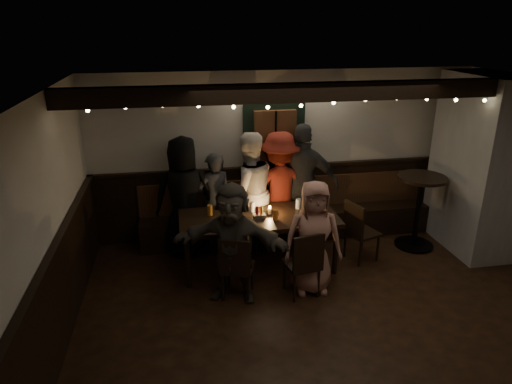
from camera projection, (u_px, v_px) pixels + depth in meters
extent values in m
cube|color=black|center=(333.00, 321.00, 5.32)|extent=(6.00, 5.00, 0.01)
cube|color=black|center=(349.00, 95.00, 4.39)|extent=(6.00, 5.00, 0.01)
cube|color=beige|center=(285.00, 155.00, 7.16)|extent=(6.00, 0.01, 2.60)
cube|color=beige|center=(41.00, 241.00, 4.36)|extent=(0.01, 5.00, 2.60)
cube|color=black|center=(284.00, 200.00, 7.40)|extent=(6.00, 0.05, 1.10)
cube|color=black|center=(57.00, 307.00, 4.63)|extent=(0.05, 5.00, 1.10)
cube|color=gray|center=(477.00, 164.00, 6.67)|extent=(0.70, 1.40, 2.60)
cube|color=black|center=(288.00, 224.00, 7.28)|extent=(4.60, 0.45, 0.45)
cube|color=#472516|center=(286.00, 192.00, 7.29)|extent=(4.60, 0.06, 0.50)
cube|color=black|center=(274.00, 134.00, 6.95)|extent=(0.95, 0.04, 1.00)
cube|color=#472516|center=(275.00, 135.00, 6.89)|extent=(0.64, 0.12, 0.76)
cube|color=black|center=(318.00, 92.00, 5.36)|extent=(6.00, 0.16, 0.22)
sphere|color=#FFE599|center=(88.00, 110.00, 4.95)|extent=(0.04, 0.04, 0.04)
sphere|color=#FFE599|center=(125.00, 107.00, 5.01)|extent=(0.04, 0.04, 0.04)
sphere|color=#FFE599|center=(162.00, 105.00, 5.08)|extent=(0.04, 0.04, 0.04)
sphere|color=#FFE599|center=(198.00, 106.00, 5.15)|extent=(0.04, 0.04, 0.04)
sphere|color=#FFE599|center=(234.00, 107.00, 5.22)|extent=(0.04, 0.04, 0.04)
sphere|color=#FFE599|center=(268.00, 107.00, 5.29)|extent=(0.04, 0.04, 0.04)
sphere|color=#FFE599|center=(301.00, 106.00, 5.36)|extent=(0.04, 0.04, 0.04)
sphere|color=#FFE599|center=(334.00, 103.00, 5.42)|extent=(0.04, 0.04, 0.04)
sphere|color=#FFE599|center=(366.00, 100.00, 5.47)|extent=(0.04, 0.04, 0.04)
sphere|color=#FFE599|center=(397.00, 98.00, 5.54)|extent=(0.04, 0.04, 0.04)
sphere|color=#FFE599|center=(427.00, 99.00, 5.61)|extent=(0.04, 0.04, 0.04)
sphere|color=#FFE599|center=(456.00, 100.00, 5.69)|extent=(0.04, 0.04, 0.04)
sphere|color=#FFE599|center=(485.00, 100.00, 5.76)|extent=(0.04, 0.04, 0.04)
cube|color=black|center=(259.00, 218.00, 6.24)|extent=(2.15, 0.92, 0.06)
cylinder|color=black|center=(188.00, 263.00, 5.86)|extent=(0.07, 0.07, 0.71)
cylinder|color=black|center=(186.00, 237.00, 6.56)|extent=(0.07, 0.07, 0.71)
cylinder|color=black|center=(336.00, 250.00, 6.19)|extent=(0.07, 0.07, 0.71)
cylinder|color=black|center=(319.00, 227.00, 6.89)|extent=(0.07, 0.07, 0.71)
cylinder|color=#BF7226|center=(210.00, 210.00, 6.24)|extent=(0.07, 0.07, 0.14)
cylinder|color=#BF7226|center=(226.00, 220.00, 5.95)|extent=(0.07, 0.07, 0.14)
cylinder|color=silver|center=(252.00, 207.00, 6.35)|extent=(0.07, 0.07, 0.14)
cylinder|color=#BF7226|center=(275.00, 215.00, 6.09)|extent=(0.07, 0.07, 0.14)
cylinder|color=silver|center=(298.00, 204.00, 6.46)|extent=(0.07, 0.07, 0.14)
cylinder|color=#BF7226|center=(316.00, 213.00, 6.16)|extent=(0.07, 0.07, 0.14)
cylinder|color=white|center=(220.00, 228.00, 5.85)|extent=(0.27, 0.27, 0.02)
cube|color=#B2B2B7|center=(259.00, 216.00, 6.17)|extent=(0.16, 0.10, 0.05)
cylinder|color=#990C0C|center=(257.00, 212.00, 6.15)|extent=(0.04, 0.04, 0.16)
cylinder|color=gold|center=(262.00, 212.00, 6.16)|extent=(0.04, 0.04, 0.16)
cylinder|color=silver|center=(270.00, 211.00, 6.29)|extent=(0.05, 0.05, 0.08)
sphere|color=#FFB24C|center=(270.00, 207.00, 6.27)|extent=(0.03, 0.03, 0.03)
cube|color=black|center=(238.00, 268.00, 5.67)|extent=(0.49, 0.49, 0.04)
cube|color=black|center=(235.00, 257.00, 5.43)|extent=(0.38, 0.16, 0.44)
cylinder|color=black|center=(252.00, 277.00, 5.87)|extent=(0.03, 0.03, 0.38)
cylinder|color=black|center=(248.00, 290.00, 5.58)|extent=(0.03, 0.03, 0.38)
cylinder|color=black|center=(229.00, 274.00, 5.91)|extent=(0.03, 0.03, 0.38)
cylinder|color=black|center=(223.00, 287.00, 5.63)|extent=(0.03, 0.03, 0.38)
cube|color=black|center=(302.00, 264.00, 5.71)|extent=(0.46, 0.46, 0.04)
cube|color=black|center=(309.00, 253.00, 5.46)|extent=(0.40, 0.10, 0.46)
cylinder|color=black|center=(307.00, 271.00, 5.98)|extent=(0.03, 0.03, 0.39)
cylinder|color=black|center=(318.00, 283.00, 5.70)|extent=(0.03, 0.03, 0.39)
cylinder|color=black|center=(284.00, 275.00, 5.88)|extent=(0.03, 0.03, 0.39)
cylinder|color=black|center=(294.00, 288.00, 5.59)|extent=(0.03, 0.03, 0.39)
cube|color=black|center=(362.00, 233.00, 6.55)|extent=(0.52, 0.52, 0.04)
cube|color=black|center=(354.00, 219.00, 6.38)|extent=(0.17, 0.40, 0.46)
cylinder|color=black|center=(378.00, 248.00, 6.57)|extent=(0.03, 0.03, 0.40)
cylinder|color=black|center=(360.00, 254.00, 6.42)|extent=(0.03, 0.03, 0.40)
cylinder|color=black|center=(362.00, 239.00, 6.84)|extent=(0.03, 0.03, 0.40)
cylinder|color=black|center=(345.00, 244.00, 6.69)|extent=(0.03, 0.03, 0.40)
cylinder|color=black|center=(413.00, 244.00, 7.08)|extent=(0.58, 0.58, 0.03)
cylinder|color=black|center=(418.00, 213.00, 6.89)|extent=(0.08, 0.08, 1.11)
cylinder|color=black|center=(423.00, 178.00, 6.69)|extent=(0.71, 0.71, 0.04)
imported|color=black|center=(185.00, 196.00, 6.61)|extent=(0.87, 0.56, 1.77)
imported|color=#2F2F33|center=(214.00, 201.00, 6.80)|extent=(0.63, 0.51, 1.50)
imported|color=beige|center=(248.00, 192.00, 6.76)|extent=(0.99, 0.84, 1.80)
imported|color=maroon|center=(279.00, 189.00, 6.94)|extent=(1.16, 0.70, 1.76)
imported|color=#2D2D2E|center=(303.00, 184.00, 6.94)|extent=(1.18, 0.76, 1.87)
imported|color=#3A342D|center=(232.00, 243.00, 5.51)|extent=(1.48, 0.90, 1.52)
imported|color=#AA7363|center=(313.00, 238.00, 5.68)|extent=(0.77, 0.54, 1.48)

